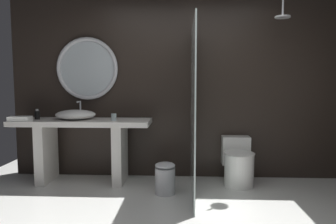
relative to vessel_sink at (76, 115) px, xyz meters
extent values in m
cube|color=black|center=(1.41, 0.34, 0.39)|extent=(4.80, 0.10, 2.60)
cube|color=silver|center=(0.09, -0.02, -0.10)|extent=(1.82, 0.57, 0.07)
cube|color=silver|center=(-0.41, -0.02, -0.52)|extent=(0.13, 0.49, 0.78)
cube|color=silver|center=(0.60, -0.02, -0.52)|extent=(0.13, 0.49, 0.78)
ellipsoid|color=white|center=(0.00, 0.00, 0.00)|extent=(0.53, 0.44, 0.13)
cylinder|color=silver|center=(0.00, 0.20, 0.05)|extent=(0.02, 0.02, 0.24)
cylinder|color=silver|center=(0.00, 0.14, 0.16)|extent=(0.02, 0.12, 0.02)
cylinder|color=silver|center=(0.53, -0.08, -0.02)|extent=(0.07, 0.07, 0.09)
cylinder|color=black|center=(-0.53, 0.00, -0.01)|extent=(0.07, 0.07, 0.11)
cylinder|color=silver|center=(-0.53, 0.00, 0.06)|extent=(0.04, 0.04, 0.02)
torus|color=silver|center=(0.09, 0.25, 0.62)|extent=(0.87, 0.06, 0.87)
cylinder|color=#B2BCC1|center=(0.09, 0.26, 0.62)|extent=(0.78, 0.01, 0.78)
cube|color=silver|center=(1.56, -0.39, 0.10)|extent=(0.02, 1.35, 2.04)
cylinder|color=silver|center=(2.67, -0.06, 1.42)|extent=(0.02, 0.02, 0.34)
cylinder|color=silver|center=(2.67, -0.06, 1.24)|extent=(0.19, 0.19, 0.02)
cylinder|color=white|center=(2.17, -0.10, -0.70)|extent=(0.38, 0.38, 0.43)
ellipsoid|color=white|center=(2.17, -0.10, -0.48)|extent=(0.40, 0.44, 0.02)
cube|color=white|center=(2.17, 0.19, -0.51)|extent=(0.38, 0.19, 0.39)
cylinder|color=silver|center=(1.23, -0.42, -0.75)|extent=(0.24, 0.24, 0.32)
ellipsoid|color=silver|center=(1.23, -0.42, -0.56)|extent=(0.24, 0.24, 0.07)
cube|color=white|center=(-0.65, -0.21, -0.04)|extent=(0.28, 0.19, 0.06)
camera|label=1|loc=(1.43, -4.03, 0.42)|focal=32.86mm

